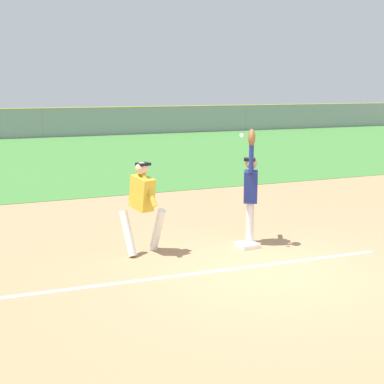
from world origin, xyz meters
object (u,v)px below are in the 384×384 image
(parked_car_blue, at_px, (53,122))
(fielder, at_px, (251,188))
(runner, at_px, (142,201))
(parked_car_green, at_px, (120,120))
(first_base, at_px, (247,245))
(baseball, at_px, (242,136))

(parked_car_blue, bearing_deg, fielder, -92.70)
(fielder, height_order, runner, fielder)
(runner, height_order, parked_car_green, runner)
(first_base, height_order, parked_car_green, parked_car_green)
(fielder, height_order, baseball, fielder)
(fielder, bearing_deg, baseball, 65.54)
(first_base, relative_size, baseball, 5.14)
(runner, bearing_deg, parked_car_blue, 66.33)
(baseball, height_order, parked_car_green, baseball)
(runner, xyz_separation_m, parked_car_blue, (2.95, 29.17, -0.32))
(runner, bearing_deg, baseball, -32.35)
(first_base, relative_size, parked_car_blue, 0.09)
(fielder, height_order, parked_car_blue, fielder)
(parked_car_green, bearing_deg, parked_car_blue, 174.62)
(fielder, bearing_deg, first_base, 80.30)
(runner, bearing_deg, first_base, -28.93)
(baseball, bearing_deg, runner, 165.56)
(first_base, bearing_deg, runner, 168.97)
(first_base, xyz_separation_m, fielder, (0.15, 0.19, 1.08))
(baseball, relative_size, parked_car_green, 0.02)
(first_base, bearing_deg, parked_car_green, 79.07)
(fielder, relative_size, runner, 1.33)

